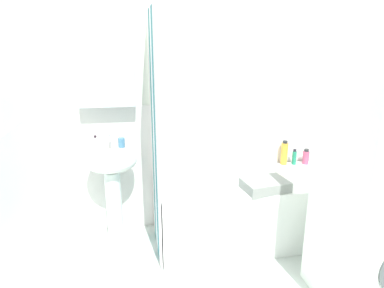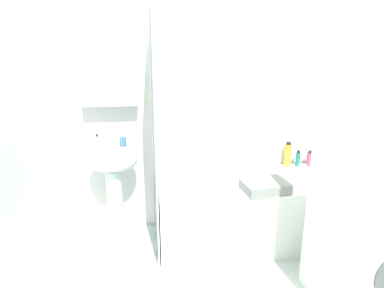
% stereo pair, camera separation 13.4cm
% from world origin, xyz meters
% --- Properties ---
extents(wall_back_tiled, '(3.60, 0.18, 2.40)m').
position_xyz_m(wall_back_tiled, '(-0.06, 1.26, 1.14)').
color(wall_back_tiled, white).
rests_on(wall_back_tiled, ground_plane).
extents(sink, '(0.44, 0.34, 0.86)m').
position_xyz_m(sink, '(-0.93, 1.03, 0.63)').
color(sink, white).
rests_on(sink, ground_plane).
extents(faucet, '(0.03, 0.12, 0.12)m').
position_xyz_m(faucet, '(-0.93, 1.11, 0.92)').
color(faucet, silver).
rests_on(faucet, sink).
extents(soap_dispenser, '(0.06, 0.06, 0.13)m').
position_xyz_m(soap_dispenser, '(-1.05, 1.07, 0.92)').
color(soap_dispenser, white).
rests_on(soap_dispenser, sink).
extents(toothbrush_cup, '(0.06, 0.06, 0.08)m').
position_xyz_m(toothbrush_cup, '(-0.84, 1.10, 0.90)').
color(toothbrush_cup, teal).
rests_on(toothbrush_cup, sink).
extents(bathtub, '(1.59, 0.73, 0.58)m').
position_xyz_m(bathtub, '(0.24, 0.85, 0.29)').
color(bathtub, white).
rests_on(bathtub, ground_plane).
extents(shower_curtain, '(0.01, 0.73, 2.00)m').
position_xyz_m(shower_curtain, '(-0.57, 0.85, 1.00)').
color(shower_curtain, white).
rests_on(shower_curtain, ground_plane).
extents(lotion_bottle, '(0.06, 0.06, 0.15)m').
position_xyz_m(lotion_bottle, '(0.94, 1.14, 0.65)').
color(lotion_bottle, '#C0496E').
rests_on(lotion_bottle, bathtub).
extents(shampoo_bottle, '(0.04, 0.04, 0.16)m').
position_xyz_m(shampoo_bottle, '(0.82, 1.15, 0.65)').
color(shampoo_bottle, '#1E7E5E').
rests_on(shampoo_bottle, bathtub).
extents(body_wash_bottle, '(0.07, 0.07, 0.24)m').
position_xyz_m(body_wash_bottle, '(0.72, 1.17, 0.69)').
color(body_wash_bottle, gold).
rests_on(body_wash_bottle, bathtub).
extents(towel_folded, '(0.39, 0.30, 0.08)m').
position_xyz_m(towel_folded, '(0.31, 0.62, 0.62)').
color(towel_folded, gray).
rests_on(towel_folded, bathtub).
extents(washer_dryer_stack, '(0.60, 0.64, 1.69)m').
position_xyz_m(washer_dryer_stack, '(0.79, -0.07, 0.84)').
color(washer_dryer_stack, white).
rests_on(washer_dryer_stack, ground_plane).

